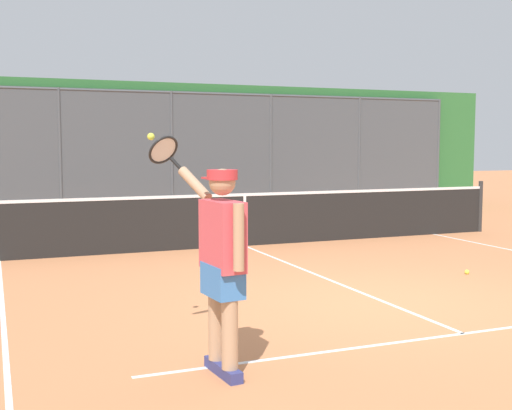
# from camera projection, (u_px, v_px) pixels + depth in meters

# --- Properties ---
(ground_plane) EXTENTS (60.00, 60.00, 0.00)m
(ground_plane) POSITION_uv_depth(u_px,v_px,m) (386.00, 303.00, 7.67)
(ground_plane) COLOR #C67A4C
(court_line_markings) EXTENTS (8.38, 10.92, 0.01)m
(court_line_markings) POSITION_uv_depth(u_px,v_px,m) (482.00, 341.00, 6.17)
(court_line_markings) COLOR white
(court_line_markings) RESTS_ON ground
(fence_backdrop) EXTENTS (19.24, 1.37, 3.40)m
(fence_backdrop) POSITION_uv_depth(u_px,v_px,m) (166.00, 150.00, 17.08)
(fence_backdrop) COLOR #474C51
(fence_backdrop) RESTS_ON ground
(tennis_net) EXTENTS (10.76, 0.09, 1.07)m
(tennis_net) POSITION_uv_depth(u_px,v_px,m) (244.00, 219.00, 11.90)
(tennis_net) COLOR #2D2D2D
(tennis_net) RESTS_ON ground
(tennis_player) EXTENTS (0.57, 1.36, 1.95)m
(tennis_player) POSITION_uv_depth(u_px,v_px,m) (221.00, 255.00, 5.20)
(tennis_player) COLOR navy
(tennis_player) RESTS_ON ground
(tennis_ball_near_net) EXTENTS (0.07, 0.07, 0.07)m
(tennis_ball_near_net) POSITION_uv_depth(u_px,v_px,m) (467.00, 272.00, 9.34)
(tennis_ball_near_net) COLOR #D6E042
(tennis_ball_near_net) RESTS_ON ground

